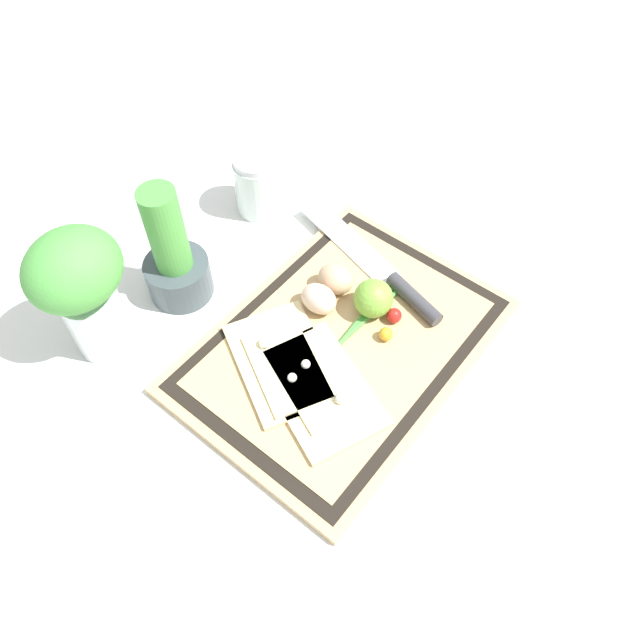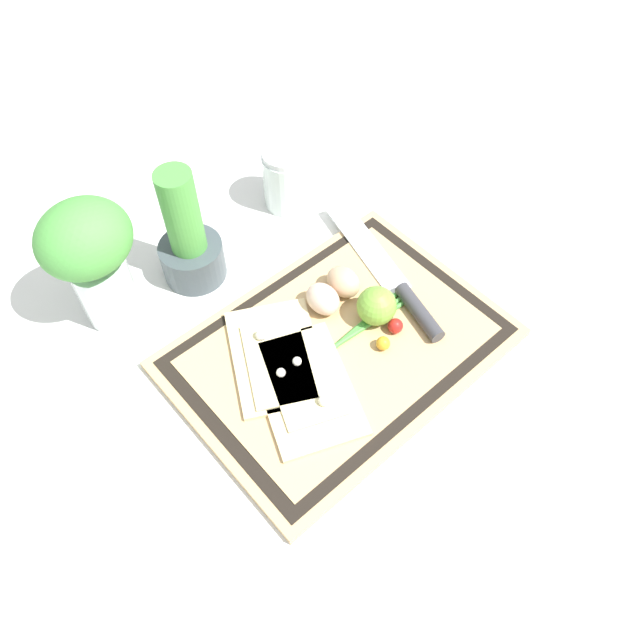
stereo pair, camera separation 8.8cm
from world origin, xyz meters
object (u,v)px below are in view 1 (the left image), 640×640
at_px(pizza_slice_far, 283,363).
at_px(lime, 371,297).
at_px(pizza_slice_near, 318,387).
at_px(cherry_tomato_yellow, 386,334).
at_px(knife, 390,278).
at_px(sauce_jar, 259,187).
at_px(herb_pot, 174,260).
at_px(cherry_tomato_red, 394,316).
at_px(egg_pink, 319,299).
at_px(egg_brown, 335,279).
at_px(herb_glass, 81,286).

bearing_deg(pizza_slice_far, lime, -13.23).
bearing_deg(pizza_slice_near, cherry_tomato_yellow, -10.49).
relative_size(knife, lime, 5.38).
bearing_deg(lime, sauce_jar, 75.75).
bearing_deg(herb_pot, knife, -50.41).
bearing_deg(pizza_slice_far, pizza_slice_near, -89.78).
bearing_deg(cherry_tomato_red, egg_pink, 117.03).
relative_size(pizza_slice_near, knife, 0.70).
xyz_separation_m(egg_brown, herb_pot, (-0.14, 0.19, 0.03)).
distance_m(knife, cherry_tomato_yellow, 0.11).
bearing_deg(pizza_slice_far, herb_glass, 117.78).
relative_size(egg_pink, herb_glass, 0.26).
distance_m(cherry_tomato_yellow, herb_pot, 0.32).
height_order(lime, cherry_tomato_red, lime).
distance_m(knife, egg_brown, 0.09).
distance_m(cherry_tomato_red, cherry_tomato_yellow, 0.03).
height_order(lime, sauce_jar, sauce_jar).
bearing_deg(pizza_slice_near, sauce_jar, 53.74).
xyz_separation_m(knife, cherry_tomato_yellow, (-0.09, -0.05, 0.00)).
distance_m(egg_brown, sauce_jar, 0.23).
bearing_deg(herb_pot, pizza_slice_near, -92.45).
height_order(egg_brown, lime, lime).
bearing_deg(herb_glass, pizza_slice_far, -62.22).
height_order(cherry_tomato_red, herb_glass, herb_glass).
relative_size(pizza_slice_near, herb_pot, 1.08).
bearing_deg(lime, pizza_slice_far, 166.77).
height_order(lime, herb_glass, herb_glass).
bearing_deg(lime, herb_glass, 135.76).
bearing_deg(cherry_tomato_yellow, egg_pink, 98.87).
distance_m(pizza_slice_far, sauce_jar, 0.33).
relative_size(sauce_jar, herb_glass, 0.50).
xyz_separation_m(pizza_slice_near, egg_brown, (0.15, 0.09, 0.02)).
relative_size(egg_pink, cherry_tomato_red, 2.51).
bearing_deg(lime, egg_brown, 91.08).
height_order(egg_pink, herb_glass, herb_glass).
bearing_deg(pizza_slice_near, cherry_tomato_red, -4.99).
bearing_deg(cherry_tomato_red, lime, 97.54).
xyz_separation_m(knife, herb_pot, (-0.20, 0.24, 0.04)).
bearing_deg(herb_pot, egg_brown, -53.54).
relative_size(lime, cherry_tomato_yellow, 2.88).
xyz_separation_m(pizza_slice_far, egg_pink, (0.11, 0.02, 0.02)).
bearing_deg(cherry_tomato_yellow, sauce_jar, 73.13).
relative_size(herb_pot, sauce_jar, 1.87).
height_order(egg_pink, cherry_tomato_yellow, egg_pink).
bearing_deg(sauce_jar, knife, -91.85).
relative_size(pizza_slice_far, knife, 0.68).
height_order(pizza_slice_far, egg_brown, egg_brown).
xyz_separation_m(lime, cherry_tomato_red, (0.01, -0.04, -0.02)).
bearing_deg(herb_glass, egg_brown, -36.70).
distance_m(pizza_slice_far, lime, 0.16).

